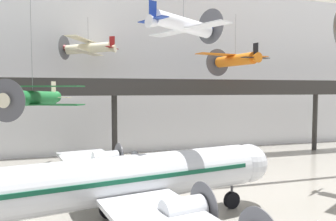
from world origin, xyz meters
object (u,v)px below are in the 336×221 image
airliner_silver_main (114,181)px  suspended_plane_cream_biplane (88,48)px  suspended_plane_green_biplane (33,98)px  suspended_plane_white_twin (183,25)px  suspended_plane_orange_highwing (235,60)px

airliner_silver_main → suspended_plane_cream_biplane: bearing=80.7°
suspended_plane_cream_biplane → suspended_plane_green_biplane: suspended_plane_cream_biplane is taller
suspended_plane_white_twin → suspended_plane_green_biplane: size_ratio=0.68×
suspended_plane_white_twin → suspended_plane_green_biplane: suspended_plane_white_twin is taller
airliner_silver_main → suspended_plane_orange_highwing: suspended_plane_orange_highwing is taller
airliner_silver_main → suspended_plane_cream_biplane: 24.17m
suspended_plane_cream_biplane → suspended_plane_green_biplane: size_ratio=0.73×
suspended_plane_white_twin → suspended_plane_green_biplane: (-11.39, 7.64, -5.53)m
suspended_plane_white_twin → suspended_plane_green_biplane: 14.79m
airliner_silver_main → suspended_plane_cream_biplane: suspended_plane_cream_biplane is taller
suspended_plane_orange_highwing → suspended_plane_green_biplane: bearing=91.6°
suspended_plane_cream_biplane → airliner_silver_main: bearing=117.2°
suspended_plane_cream_biplane → suspended_plane_white_twin: same height
suspended_plane_orange_highwing → suspended_plane_cream_biplane: bearing=59.0°
suspended_plane_cream_biplane → suspended_plane_orange_highwing: size_ratio=0.83×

